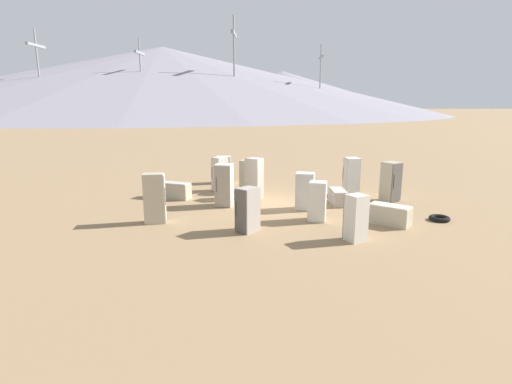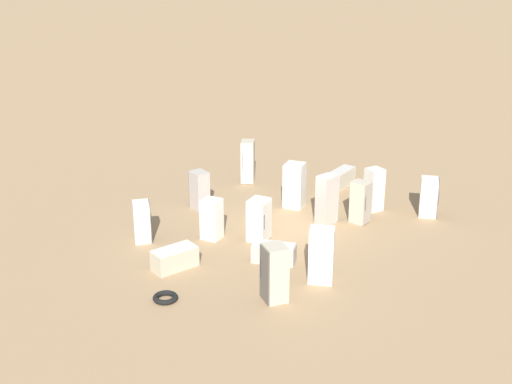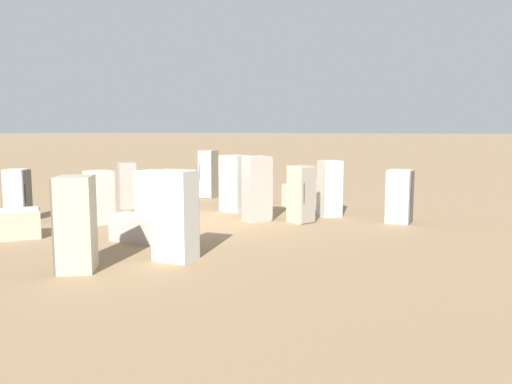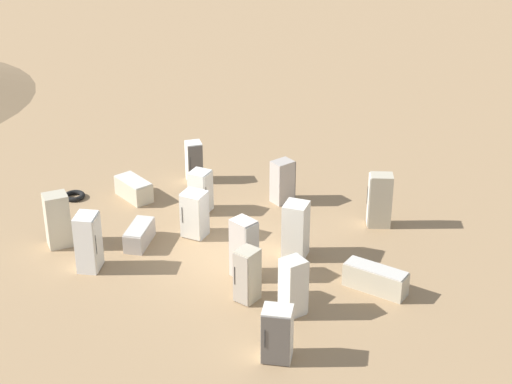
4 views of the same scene
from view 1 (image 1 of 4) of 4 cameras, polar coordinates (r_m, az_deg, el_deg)
name	(u,v)px [view 1 (image 1 of 4)]	position (r m, az deg, el deg)	size (l,w,h in m)	color
ground_plane	(274,204)	(18.00, 2.58, -1.68)	(1000.00, 1000.00, 0.00)	#937551
mountain_ridge_0	(282,91)	(301.72, 3.75, 14.16)	(188.88, 188.88, 28.52)	gray
mountain_ridge_1	(164,81)	(218.11, -13.07, 15.23)	(273.76, 273.76, 33.25)	gray
power_pylon_0	(320,95)	(153.43, 9.09, 13.54)	(9.07, 3.11, 25.91)	gray
power_pylon_1	(234,87)	(145.91, -3.10, 14.79)	(12.07, 4.14, 34.48)	gray
power_pylon_2	(142,94)	(144.93, -15.98, 13.33)	(9.12, 3.13, 26.05)	gray
power_pylon_3	(41,91)	(150.88, -28.38, 12.52)	(9.78, 3.35, 27.94)	gray
discarded_fridge_0	(254,178)	(18.92, -0.25, 1.99)	(0.85, 0.91, 1.92)	#A89E93
discarded_fridge_1	(248,210)	(13.89, -1.22, -2.56)	(0.93, 0.89, 1.56)	#A89E93
discarded_fridge_2	(356,218)	(13.34, 14.06, -3.61)	(0.80, 0.78, 1.54)	silver
discarded_fridge_3	(247,176)	(20.17, -1.30, 2.25)	(0.82, 0.75, 1.65)	#B2A88E
discarded_fridge_4	(224,185)	(17.47, -4.59, 0.98)	(0.84, 0.77, 1.85)	beige
discarded_fridge_5	(224,170)	(22.74, -4.61, 3.20)	(0.76, 0.83, 1.53)	beige
discarded_fridge_6	(391,182)	(19.35, 18.70, 1.41)	(0.98, 0.99, 1.81)	#B2A88E
discarded_fridge_7	(389,215)	(15.66, 18.51, -3.08)	(1.45, 1.63, 0.73)	#B2A88E
discarded_fridge_8	(155,198)	(15.38, -14.29, -0.88)	(0.70, 0.88, 1.88)	#B2A88E
discarded_fridge_9	(171,190)	(19.41, -12.03, 0.25)	(1.15, 2.00, 0.77)	#B2A88E
discarded_fridge_10	(317,201)	(15.39, 8.73, -1.31)	(0.76, 0.77, 1.52)	silver
discarded_fridge_11	(338,197)	(18.24, 11.63, -0.67)	(1.50, 0.69, 0.66)	#A89E93
discarded_fridge_12	(305,191)	(16.99, 7.01, 0.12)	(0.80, 0.86, 1.57)	silver
discarded_fridge_13	(351,177)	(20.03, 13.45, 2.14)	(0.85, 0.75, 1.85)	white
discarded_fridge_14	(220,174)	(20.60, -5.22, 2.54)	(0.88, 0.88, 1.74)	beige
scrap_tire	(439,218)	(16.92, 24.74, -3.43)	(0.77, 0.77, 0.17)	black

